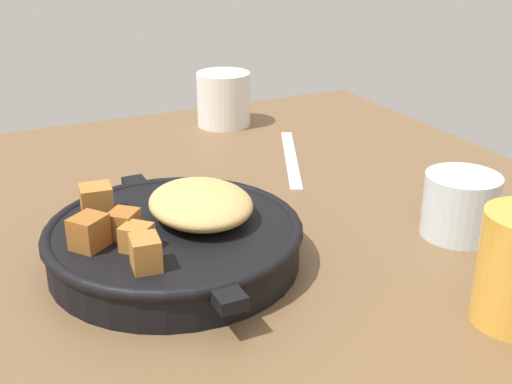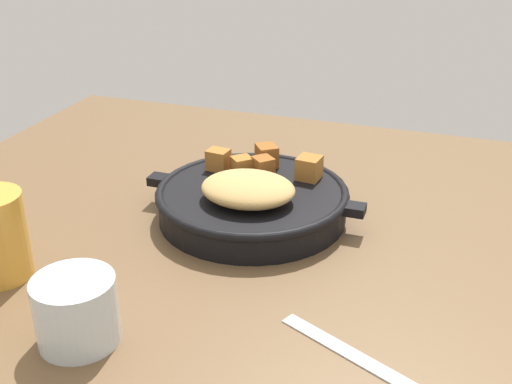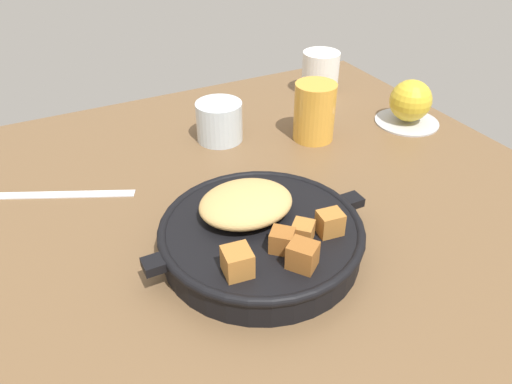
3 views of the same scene
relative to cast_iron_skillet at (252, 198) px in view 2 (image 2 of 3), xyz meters
The scene contains 4 objects.
ground_plane 7.07cm from the cast_iron_skillet, 94.80° to the left, with size 100.44×92.59×2.40cm, color brown.
cast_iron_skillet is the anchor object (origin of this frame).
butter_knife 32.24cm from the cast_iron_skillet, 130.80° to the left, with size 22.82×1.60×0.36cm, color silver.
water_glass_short 30.16cm from the cast_iron_skillet, 75.96° to the left, with size 7.93×7.93×6.79cm, color silver.
Camera 2 is at (-24.75, 65.29, 39.90)cm, focal length 45.36 mm.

